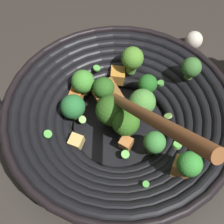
% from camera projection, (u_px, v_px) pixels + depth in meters
% --- Properties ---
extents(ground_plane, '(4.00, 4.00, 0.00)m').
position_uv_depth(ground_plane, '(119.00, 127.00, 0.55)').
color(ground_plane, '#332D28').
extents(wok, '(0.42, 0.46, 0.25)m').
position_uv_depth(wok, '(120.00, 112.00, 0.51)').
color(wok, black).
rests_on(wok, ground).
extents(garlic_bulb, '(0.04, 0.04, 0.04)m').
position_uv_depth(garlic_bulb, '(194.00, 40.00, 0.66)').
color(garlic_bulb, silver).
rests_on(garlic_bulb, ground).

